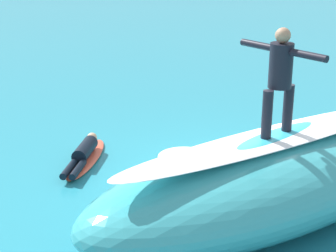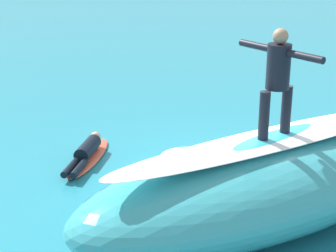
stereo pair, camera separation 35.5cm
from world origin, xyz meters
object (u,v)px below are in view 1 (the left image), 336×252
(surfer_paddling, at_px, (83,153))
(surfboard_riding, at_px, (276,137))
(surfboard_paddling, at_px, (85,159))
(surfer_riding, at_px, (280,74))

(surfer_paddling, bearing_deg, surfboard_riding, -114.99)
(surfer_paddling, bearing_deg, surfboard_paddling, -0.00)
(surfboard_riding, bearing_deg, surfboard_paddling, -75.84)
(surfboard_paddling, bearing_deg, surfboard_riding, -116.69)
(surfer_riding, bearing_deg, surfboard_riding, -86.42)
(surfer_riding, xyz_separation_m, surfboard_paddling, (2.42, -3.20, -2.34))
(surfboard_paddling, relative_size, surfer_paddling, 1.29)
(surfer_riding, bearing_deg, surfer_paddling, -74.14)
(surfboard_paddling, bearing_deg, surfer_riding, -116.69)
(surfer_riding, relative_size, surfer_paddling, 0.99)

